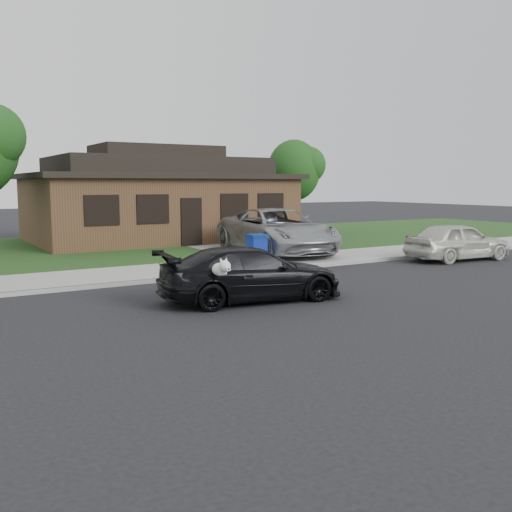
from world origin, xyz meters
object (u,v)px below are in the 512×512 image
sedan (251,274)px  recycling_bin (257,248)px  minivan (277,231)px  white_compact (458,241)px

sedan → recycling_bin: bearing=-24.8°
minivan → white_compact: (5.21, -4.62, -0.31)m
minivan → recycling_bin: (-2.19, -2.05, -0.39)m
recycling_bin → minivan: bearing=46.9°
minivan → sedan: bearing=-121.9°
sedan → white_compact: size_ratio=1.15×
white_compact → minivan: bearing=53.6°
recycling_bin → sedan: bearing=-118.8°
sedan → recycling_bin: (3.22, 5.02, -0.04)m
sedan → minivan: 8.91m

